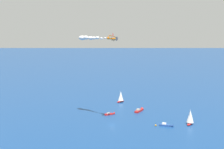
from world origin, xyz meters
The scene contains 10 objects.
ground_plane centered at (0.00, 0.00, 0.00)m, with size 2000.00×2000.00×0.00m, color navy.
sailboat_near_centre centered at (-12.58, -54.41, 4.51)m, with size 7.43×6.32×9.88m.
motorboat_far_port centered at (-32.22, 5.72, 0.64)m, with size 8.36×5.30×2.39m.
motorboat_far_stbd centered at (-22.13, -26.75, 0.76)m, with size 7.91×9.24×2.82m.
motorboat_inshore centered at (-0.79, -20.96, 0.57)m, with size 7.53×4.25×2.12m.
sailboat_offshore centered at (-47.11, 3.76, 4.53)m, with size 6.43×7.40×9.93m.
marker_buoy centered at (-25.68, 4.57, 0.39)m, with size 1.10×1.10×2.10m.
biplane_lead centered at (-0.23, 0.17, 51.74)m, with size 6.64×6.43×3.68m.
wingwalker_lead centered at (-0.53, -0.13, 53.88)m, with size 0.68×0.73×1.79m.
smoke_trail_lead centered at (13.88, -12.47, 51.82)m, with size 17.65×16.28×3.33m.
Camera 1 is at (16.24, 159.25, 54.98)m, focal length 44.38 mm.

